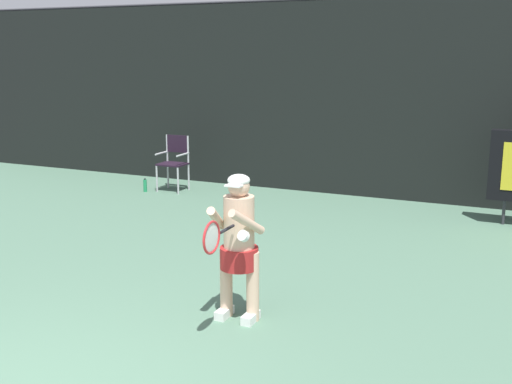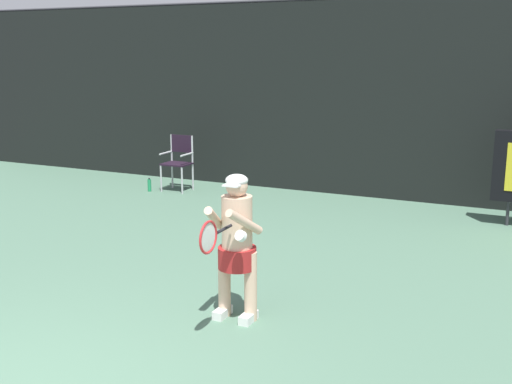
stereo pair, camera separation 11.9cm
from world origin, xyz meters
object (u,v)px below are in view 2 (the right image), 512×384
(tennis_racket, at_px, (210,237))
(water_bottle, at_px, (149,185))
(umpire_chair, at_px, (178,159))
(tennis_player, at_px, (237,241))

(tennis_racket, bearing_deg, water_bottle, 119.86)
(umpire_chair, bearing_deg, tennis_player, -52.61)
(umpire_chair, height_order, tennis_player, tennis_player)
(umpire_chair, height_order, water_bottle, umpire_chair)
(water_bottle, bearing_deg, tennis_player, -47.34)
(tennis_racket, bearing_deg, tennis_player, 83.44)
(umpire_chair, relative_size, tennis_player, 0.72)
(tennis_player, bearing_deg, umpire_chair, 127.39)
(tennis_player, relative_size, tennis_racket, 2.50)
(umpire_chair, relative_size, water_bottle, 4.08)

